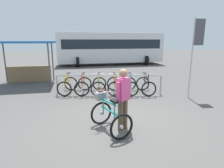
% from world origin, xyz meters
% --- Properties ---
extents(ground_plane, '(80.00, 80.00, 0.00)m').
position_xyz_m(ground_plane, '(0.00, 0.00, 0.00)').
color(ground_plane, '#514F4C').
extents(bike_rack_rail, '(4.60, 0.40, 0.88)m').
position_xyz_m(bike_rack_rail, '(-0.10, 2.90, 0.70)').
color(bike_rack_rail, '#99999E').
rests_on(bike_rack_rail, ground).
extents(racked_bike_yellow, '(0.80, 1.18, 0.97)m').
position_xyz_m(racked_bike_yellow, '(-1.93, 3.21, 0.37)').
color(racked_bike_yellow, black).
rests_on(racked_bike_yellow, ground).
extents(racked_bike_red, '(0.72, 1.15, 0.98)m').
position_xyz_m(racked_bike_red, '(-1.24, 3.16, 0.37)').
color(racked_bike_red, black).
rests_on(racked_bike_red, ground).
extents(racked_bike_lime, '(0.72, 1.13, 0.97)m').
position_xyz_m(racked_bike_lime, '(-0.54, 3.11, 0.37)').
color(racked_bike_lime, black).
rests_on(racked_bike_lime, ground).
extents(racked_bike_orange, '(0.69, 1.13, 0.98)m').
position_xyz_m(racked_bike_orange, '(0.16, 3.06, 0.37)').
color(racked_bike_orange, black).
rests_on(racked_bike_orange, ground).
extents(racked_bike_teal, '(0.75, 1.15, 0.97)m').
position_xyz_m(racked_bike_teal, '(0.86, 3.00, 0.37)').
color(racked_bike_teal, black).
rests_on(racked_bike_teal, ground).
extents(racked_bike_black, '(0.69, 1.12, 0.97)m').
position_xyz_m(racked_bike_black, '(1.56, 2.95, 0.37)').
color(racked_bike_black, black).
rests_on(racked_bike_black, ground).
extents(featured_bicycle, '(1.08, 1.26, 1.09)m').
position_xyz_m(featured_bicycle, '(-0.31, -0.47, 0.49)').
color(featured_bicycle, black).
rests_on(featured_bicycle, ground).
extents(person_with_featured_bike, '(0.42, 0.40, 1.64)m').
position_xyz_m(person_with_featured_bike, '(0.09, -0.47, 0.91)').
color(person_with_featured_bike, brown).
rests_on(person_with_featured_bike, ground).
extents(bus_distant, '(10.25, 4.33, 3.08)m').
position_xyz_m(bus_distant, '(0.66, 13.54, 1.74)').
color(bus_distant, silver).
rests_on(bus_distant, ground).
extents(market_stall, '(3.37, 2.69, 2.30)m').
position_xyz_m(market_stall, '(-4.46, 5.57, 1.39)').
color(market_stall, '#4C4C51').
rests_on(market_stall, ground).
extents(banner_flag, '(0.45, 0.05, 3.20)m').
position_xyz_m(banner_flag, '(3.31, 2.18, 2.23)').
color(banner_flag, '#B2B2B7').
rests_on(banner_flag, ground).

